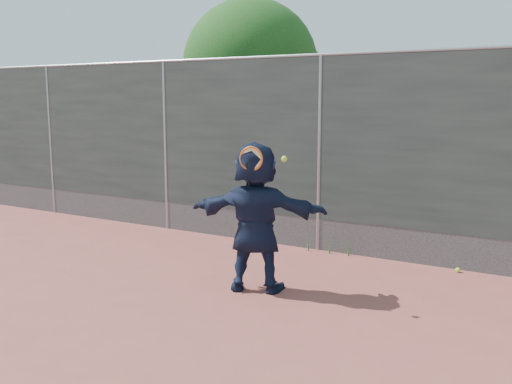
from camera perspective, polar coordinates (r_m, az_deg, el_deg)
The scene contains 7 objects.
ground at distance 6.21m, azimuth -7.38°, elevation -12.99°, with size 80.00×80.00×0.00m, color #9E4C42.
player at distance 6.96m, azimuth 0.00°, elevation -2.50°, with size 1.71×0.55×1.85m, color #141E38.
ball_ground at distance 8.34m, azimuth 19.54°, elevation -7.37°, with size 0.07×0.07×0.07m, color #AEE532.
fence at distance 8.81m, azimuth 6.36°, elevation 4.26°, with size 20.00×0.06×3.03m.
swing_action at distance 6.63m, azimuth -0.18°, elevation 3.19°, with size 0.62×0.14×0.51m.
tree_left at distance 12.81m, azimuth 0.16°, elevation 11.94°, with size 3.15×3.00×4.53m.
weed_clump at distance 8.84m, azimuth 7.65°, elevation -5.29°, with size 0.68×0.07×0.30m.
Camera 1 is at (3.52, -4.54, 2.34)m, focal length 40.00 mm.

